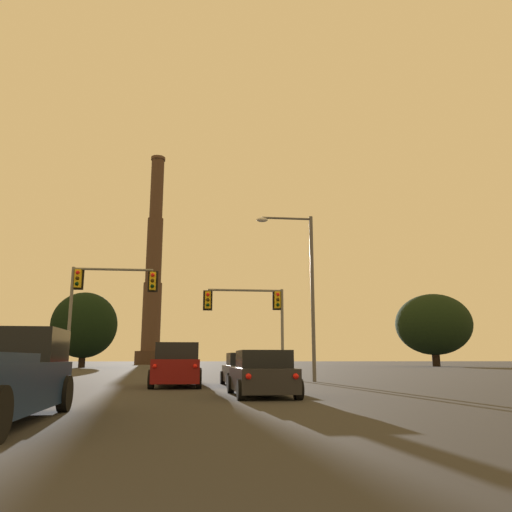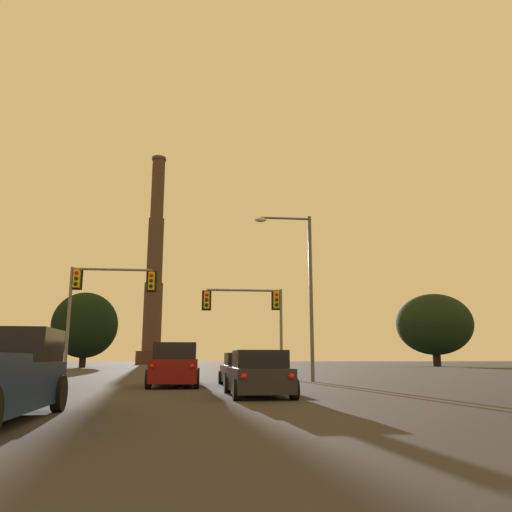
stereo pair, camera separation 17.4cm
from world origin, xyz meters
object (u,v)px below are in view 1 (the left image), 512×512
(hatchback_right_lane_front, at_px, (245,371))
(traffic_light_overhead_left, at_px, (100,294))
(street_lamp, at_px, (304,278))
(hatchback_right_lane_second, at_px, (262,375))
(suv_center_lane_front, at_px, (178,365))
(traffic_light_overhead_right, at_px, (255,310))
(smokestack, at_px, (153,279))

(hatchback_right_lane_front, distance_m, traffic_light_overhead_left, 10.80)
(traffic_light_overhead_left, relative_size, street_lamp, 0.70)
(hatchback_right_lane_second, height_order, hatchback_right_lane_front, same)
(suv_center_lane_front, relative_size, traffic_light_overhead_left, 0.77)
(traffic_light_overhead_left, height_order, traffic_light_overhead_right, traffic_light_overhead_left)
(hatchback_right_lane_front, xyz_separation_m, suv_center_lane_front, (-2.98, -0.26, 0.23))
(traffic_light_overhead_left, bearing_deg, suv_center_lane_front, -53.65)
(hatchback_right_lane_second, bearing_deg, traffic_light_overhead_left, 119.41)
(hatchback_right_lane_front, distance_m, suv_center_lane_front, 3.00)
(smokestack, bearing_deg, traffic_light_overhead_right, -80.53)
(smokestack, bearing_deg, hatchback_right_lane_front, -82.12)
(traffic_light_overhead_right, xyz_separation_m, smokestack, (-14.42, 86.43, 15.37))
(suv_center_lane_front, xyz_separation_m, traffic_light_overhead_left, (-4.79, 6.51, 3.93))
(hatchback_right_lane_front, relative_size, smokestack, 0.08)
(suv_center_lane_front, distance_m, street_lamp, 8.91)
(suv_center_lane_front, bearing_deg, street_lamp, 31.20)
(hatchback_right_lane_front, bearing_deg, hatchback_right_lane_second, -92.57)
(hatchback_right_lane_second, height_order, traffic_light_overhead_left, traffic_light_overhead_left)
(traffic_light_overhead_left, xyz_separation_m, smokestack, (-5.29, 88.08, 14.72))
(traffic_light_overhead_right, distance_m, smokestack, 88.96)
(hatchback_right_lane_front, height_order, traffic_light_overhead_left, traffic_light_overhead_left)
(suv_center_lane_front, xyz_separation_m, street_lamp, (6.54, 3.93, 4.61))
(suv_center_lane_front, relative_size, smokestack, 0.10)
(hatchback_right_lane_second, xyz_separation_m, suv_center_lane_front, (-2.93, 6.32, 0.23))
(hatchback_right_lane_second, bearing_deg, hatchback_right_lane_front, 87.96)
(suv_center_lane_front, bearing_deg, traffic_light_overhead_left, 126.54)
(street_lamp, bearing_deg, suv_center_lane_front, -148.99)
(suv_center_lane_front, distance_m, traffic_light_overhead_left, 8.98)
(suv_center_lane_front, distance_m, smokestack, 96.94)
(hatchback_right_lane_front, relative_size, traffic_light_overhead_right, 0.76)
(hatchback_right_lane_front, xyz_separation_m, smokestack, (-13.05, 94.32, 18.89))
(suv_center_lane_front, xyz_separation_m, smokestack, (-10.08, 94.59, 18.66))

